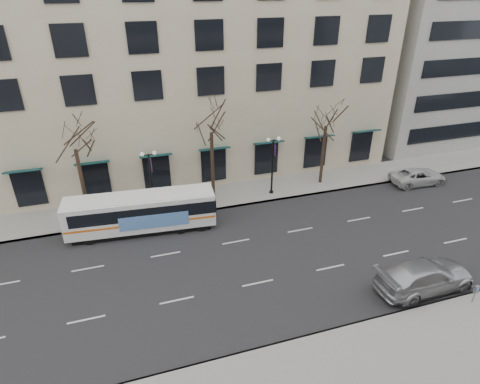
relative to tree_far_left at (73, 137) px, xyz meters
name	(u,v)px	position (x,y,z in m)	size (l,w,h in m)	color
ground	(246,261)	(10.00, -8.80, -6.70)	(160.00, 160.00, 0.00)	black
sidewalk_far	(268,189)	(15.00, 0.20, -6.62)	(80.00, 4.00, 0.15)	gray
building_hotel	(158,33)	(8.00, 12.20, 5.30)	(40.00, 20.00, 24.00)	#C2B394
tree_far_left	(73,137)	(0.00, 0.00, 0.00)	(3.60, 3.60, 8.34)	black
tree_far_mid	(211,121)	(10.00, 0.00, 0.21)	(3.60, 3.60, 8.55)	black
tree_far_right	(327,115)	(20.00, 0.00, -0.28)	(3.60, 3.60, 8.06)	black
lamp_post_left	(151,179)	(5.01, -0.60, -3.75)	(1.22, 0.45, 5.21)	black
lamp_post_right	(273,163)	(15.01, -0.60, -3.75)	(1.22, 0.45, 5.21)	black
city_bus	(142,212)	(3.94, -3.01, -5.12)	(10.82, 3.21, 2.89)	white
silver_car	(425,276)	(19.37, -14.48, -5.80)	(2.52, 6.21, 1.80)	#B0B2B8
white_pickup	(418,176)	(28.44, -2.60, -6.00)	(2.33, 5.06, 1.41)	#BDBDBD
pay_station	(476,291)	(21.15, -16.46, -5.71)	(0.25, 0.17, 1.15)	slate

